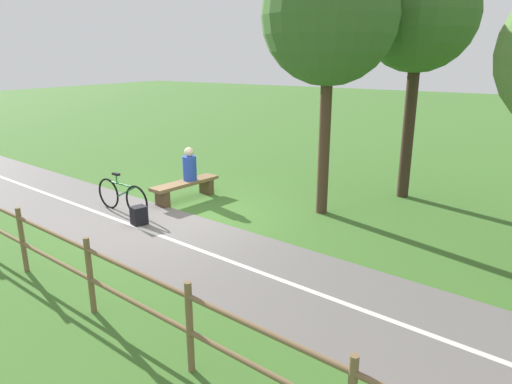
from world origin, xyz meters
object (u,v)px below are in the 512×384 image
Objects in this scene: person_seated at (190,166)px; backpack at (139,216)px; bicycle at (122,196)px; bench at (185,187)px; tree_mid_field at (330,17)px; tree_far_left at (419,15)px.

person_seated is 2.13m from backpack.
backpack is at bearing 17.18° from person_seated.
bicycle is at bearing -112.13° from backpack.
person_seated reaches higher than bench.
tree_mid_field is 2.52m from tree_far_left.
tree_mid_field is (-2.79, 2.83, 3.92)m from backpack.
tree_far_left is (-3.01, 4.33, 3.44)m from person_seated.
bicycle is 7.80m from tree_far_left.
tree_far_left is (-3.17, 4.35, 3.94)m from bench.
tree_far_left reaches higher than bicycle.
bench is 1.58m from bicycle.
tree_mid_field is at bearing -27.69° from tree_far_left.
bicycle is at bearing -10.98° from person_seated.
bench is at bearing 73.92° from bicycle.
tree_mid_field is (-2.43, 3.73, 3.74)m from bicycle.
backpack is at bearing -18.12° from bicycle.
tree_mid_field is (-0.94, 3.18, 3.79)m from bench.
bench is 2.34× the size of person_seated.
tree_mid_field is (-0.78, 3.16, 3.29)m from person_seated.
tree_mid_field reaches higher than bench.
tree_far_left is at bearing 152.31° from tree_mid_field.
tree_far_left is at bearing 132.80° from person_seated.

